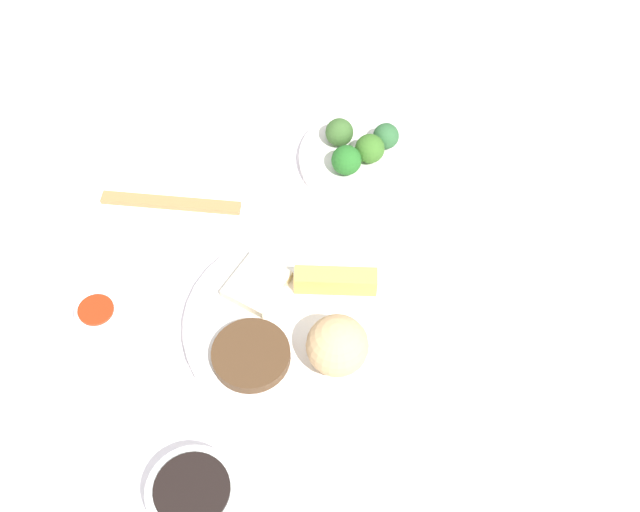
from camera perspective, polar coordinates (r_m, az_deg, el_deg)
The scene contains 16 objects.
tabletop at distance 1.14m, azimuth -1.18°, elevation -4.70°, with size 2.20×2.20×0.02m, color white.
main_plate at distance 1.12m, azimuth -1.65°, elevation -4.78°, with size 0.30×0.30×0.02m, color white.
rice_scoop at distance 1.05m, azimuth 1.19°, elevation -6.14°, with size 0.08×0.08×0.08m, color tan.
spring_roll at distance 1.13m, azimuth 1.21°, elevation -1.81°, with size 0.11×0.03×0.03m, color gold.
crab_rangoon_wonton at distance 1.14m, azimuth -4.33°, elevation -1.94°, with size 0.07×0.08×0.01m, color beige.
stir_fry_heap at distance 1.08m, azimuth -4.69°, elevation -6.81°, with size 0.10×0.10×0.02m, color #482F1B.
broccoli_plate at distance 1.29m, azimuth 3.08°, elevation 6.66°, with size 0.20×0.20×0.01m, color white.
broccoli_floret_0 at distance 1.29m, azimuth 4.53°, elevation 8.17°, with size 0.04×0.04×0.04m, color #2D5E32.
broccoli_floret_1 at distance 1.27m, azimuth 3.42°, elevation 7.33°, with size 0.04×0.04×0.04m, color #376822.
broccoli_floret_2 at distance 1.29m, azimuth 1.33°, elevation 8.45°, with size 0.04×0.04×0.04m, color #385F29.
broccoli_floret_4 at distance 1.25m, azimuth 1.82°, elevation 6.56°, with size 0.05×0.05×0.05m, color #246522.
soy_sauce_bowl at distance 1.03m, azimuth -8.61°, elevation -15.83°, with size 0.11×0.11×0.03m, color white.
soy_sauce_bowl_liquid at distance 1.01m, azimuth -8.75°, elevation -15.49°, with size 0.09×0.09×0.00m, color black.
sauce_ramekin_sweet_and_sour at distance 1.16m, azimuth -14.91°, elevation -3.95°, with size 0.06×0.06×0.03m, color white.
sauce_ramekin_sweet_and_sour_liquid at distance 1.15m, azimuth -15.07°, elevation -3.57°, with size 0.05×0.05×0.00m, color red.
chopsticks_pair at distance 1.26m, azimuth -9.97°, elevation 3.73°, with size 0.21×0.02×0.01m, color #A77945.
Camera 1 is at (-0.42, 0.38, 1.00)m, focal length 46.84 mm.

